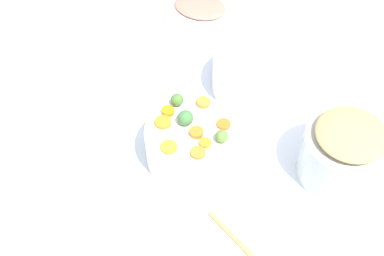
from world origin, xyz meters
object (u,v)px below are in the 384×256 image
serving_bowl_carrots (192,144)px  metal_pot (343,156)px  ham_plate (207,12)px  casserole_dish (254,75)px

serving_bowl_carrots → metal_pot: size_ratio=1.12×
serving_bowl_carrots → metal_pot: (-0.36, 0.01, 0.01)m
metal_pot → ham_plate: bearing=-57.7°
serving_bowl_carrots → metal_pot: bearing=177.7°
serving_bowl_carrots → ham_plate: bearing=-89.7°
serving_bowl_carrots → metal_pot: metal_pot is taller
serving_bowl_carrots → casserole_dish: (-0.15, -0.25, -0.00)m
serving_bowl_carrots → ham_plate: serving_bowl_carrots is taller
ham_plate → metal_pot: bearing=122.3°
metal_pot → ham_plate: metal_pot is taller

